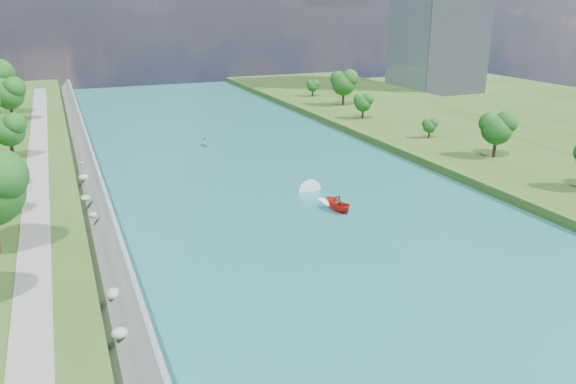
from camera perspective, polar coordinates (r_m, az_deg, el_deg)
name	(u,v)px	position (r m, az deg, el deg)	size (l,w,h in m)	color
ground	(341,242)	(65.99, 5.42, -5.11)	(260.00, 260.00, 0.00)	#2D5119
river_water	(278,191)	(82.93, -0.99, 0.07)	(55.00, 240.00, 0.10)	#1B6569
berm_east	(535,154)	(110.15, 23.76, 3.55)	(44.00, 240.00, 1.50)	#2D5119
riprap_bank	(94,205)	(76.59, -19.09, -1.22)	(4.13, 236.00, 4.09)	slate
riverside_path	(36,197)	(76.78, -24.20, -0.43)	(3.00, 200.00, 0.10)	gray
trees_east	(524,140)	(94.24, 22.84, 4.92)	(10.96, 131.51, 11.65)	#144C14
motorboat	(333,203)	(76.21, 4.62, -1.07)	(3.60, 19.13, 2.21)	red
raft	(205,144)	(110.33, -8.40, 4.84)	(2.43, 2.90, 1.68)	#9A9EA2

